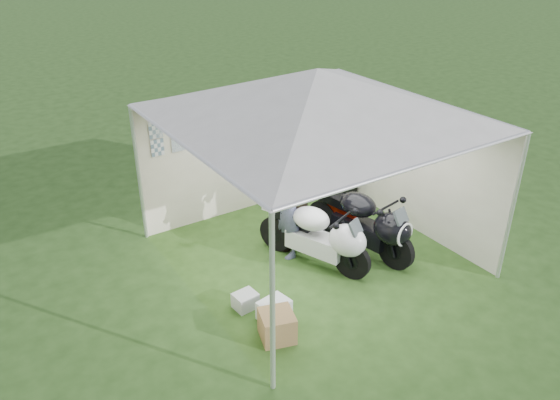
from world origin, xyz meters
The scene contains 11 objects.
ground centered at (0.00, 0.00, 0.00)m, with size 80.00×80.00×0.00m, color #274718.
canopy_tent centered at (0.00, 0.03, 2.58)m, with size 5.66×5.66×3.00m.
motorcycle_white centered at (-0.06, -0.26, 0.54)m, with size 0.95×1.87×0.97m.
motorcycle_black centered at (0.75, -0.37, 0.57)m, with size 0.70×2.05×1.02m.
paddock_stand centered at (0.58, 0.56, 0.17)m, with size 0.45×0.28×0.34m, color blue.
person_dark_jacket centered at (-0.17, 0.51, 0.98)m, with size 0.96×0.74×1.97m, color black.
person_blue_jacket centered at (-0.28, 0.27, 0.86)m, with size 0.63×0.41×1.72m, color slate.
equipment_box centered at (1.69, 1.37, 0.24)m, with size 0.49×0.39×0.49m, color black.
crate_0 centered at (-1.33, -0.97, 0.13)m, with size 0.40×0.31×0.27m, color silver.
crate_1 centered at (-1.50, -1.32, 0.19)m, with size 0.42×0.42×0.38m, color olive.
crate_2 centered at (-1.54, -0.56, 0.11)m, with size 0.31×0.26×0.23m, color #B4B9BD.
Camera 1 is at (-4.44, -5.89, 4.78)m, focal length 35.00 mm.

